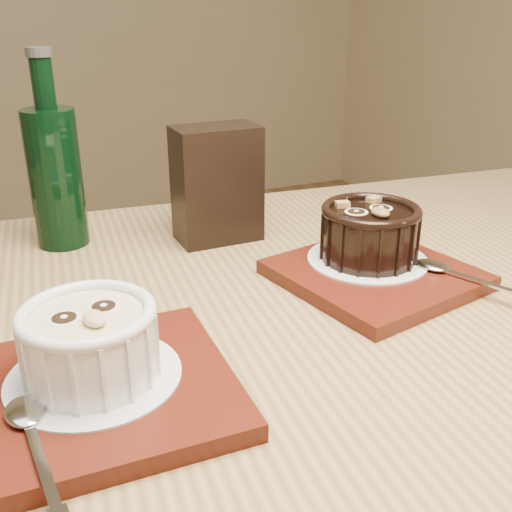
{
  "coord_description": "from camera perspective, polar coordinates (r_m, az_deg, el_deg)",
  "views": [
    {
      "loc": [
        0.03,
        -0.56,
        1.03
      ],
      "look_at": [
        0.23,
        -0.11,
        0.81
      ],
      "focal_mm": 42.0,
      "sensor_mm": 36.0,
      "label": 1
    }
  ],
  "objects": [
    {
      "name": "table",
      "position": [
        0.59,
        2.03,
        -14.9
      ],
      "size": [
        1.27,
        0.91,
        0.75
      ],
      "rotation": [
        0.0,
        0.0,
        -0.1
      ],
      "color": "brown",
      "rests_on": "ground"
    },
    {
      "name": "spoon_left",
      "position": [
        0.42,
        -20.33,
        -16.25
      ],
      "size": [
        0.04,
        0.14,
        0.01
      ],
      "primitive_type": null,
      "rotation": [
        0.0,
        0.0,
        0.09
      ],
      "color": "silver",
      "rests_on": "tray_left"
    },
    {
      "name": "spoon_right",
      "position": [
        0.64,
        19.2,
        -1.71
      ],
      "size": [
        0.07,
        0.13,
        0.01
      ],
      "primitive_type": null,
      "rotation": [
        0.0,
        0.0,
        0.37
      ],
      "color": "silver",
      "rests_on": "tray_right"
    },
    {
      "name": "condiment_stand",
      "position": [
        0.73,
        -3.75,
        6.83
      ],
      "size": [
        0.1,
        0.06,
        0.14
      ],
      "primitive_type": "cube",
      "rotation": [
        0.0,
        0.0,
        0.0
      ],
      "color": "black",
      "rests_on": "table"
    },
    {
      "name": "ramekin_dark",
      "position": [
        0.65,
        10.78,
        2.43
      ],
      "size": [
        0.11,
        0.11,
        0.06
      ],
      "rotation": [
        0.0,
        0.0,
        0.0
      ],
      "color": "black",
      "rests_on": "doily_right"
    },
    {
      "name": "tray_right",
      "position": [
        0.65,
        11.24,
        -1.77
      ],
      "size": [
        0.21,
        0.21,
        0.01
      ],
      "primitive_type": "cube",
      "rotation": [
        0.0,
        0.0,
        0.19
      ],
      "color": "#51180D",
      "rests_on": "table"
    },
    {
      "name": "ramekin_white",
      "position": [
        0.46,
        -15.55,
        -7.65
      ],
      "size": [
        0.1,
        0.1,
        0.06
      ],
      "rotation": [
        0.0,
        0.0,
        0.21
      ],
      "color": "white",
      "rests_on": "doily_left"
    },
    {
      "name": "doily_right",
      "position": [
        0.66,
        10.57,
        -0.29
      ],
      "size": [
        0.13,
        0.13,
        0.0
      ],
      "primitive_type": "cylinder",
      "color": "silver",
      "rests_on": "tray_right"
    },
    {
      "name": "green_bottle",
      "position": [
        0.75,
        -18.59,
        7.51
      ],
      "size": [
        0.06,
        0.06,
        0.23
      ],
      "color": "black",
      "rests_on": "table"
    },
    {
      "name": "doily_left",
      "position": [
        0.47,
        -15.14,
        -10.97
      ],
      "size": [
        0.13,
        0.13,
        0.0
      ],
      "primitive_type": "cylinder",
      "color": "silver",
      "rests_on": "tray_left"
    },
    {
      "name": "tray_left",
      "position": [
        0.47,
        -13.76,
        -12.31
      ],
      "size": [
        0.19,
        0.19,
        0.01
      ],
      "primitive_type": "cube",
      "rotation": [
        0.0,
        0.0,
        -0.04
      ],
      "color": "#51180D",
      "rests_on": "table"
    }
  ]
}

